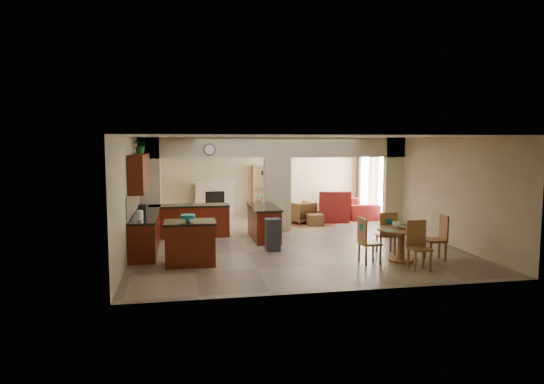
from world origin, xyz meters
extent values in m
plane|color=#807258|center=(0.00, 0.00, 0.00)|extent=(10.00, 10.00, 0.00)
plane|color=white|center=(0.00, 0.00, 2.80)|extent=(10.00, 10.00, 0.00)
plane|color=#C5BB90|center=(0.00, 5.00, 1.40)|extent=(8.00, 0.00, 8.00)
plane|color=#C5BB90|center=(0.00, -5.00, 1.40)|extent=(8.00, 0.00, 8.00)
plane|color=#C5BB90|center=(-4.00, 0.00, 1.40)|extent=(0.00, 10.00, 10.00)
plane|color=#C5BB90|center=(4.00, 0.00, 1.40)|extent=(0.00, 10.00, 10.00)
cube|color=#C5BB90|center=(-3.70, 1.00, 1.40)|extent=(0.60, 0.25, 2.80)
cube|color=#C5BB90|center=(0.00, 1.00, 1.10)|extent=(0.80, 0.25, 2.20)
cube|color=#C5BB90|center=(3.70, 1.00, 1.40)|extent=(0.60, 0.25, 2.80)
cube|color=#C5BB90|center=(0.00, 1.00, 2.50)|extent=(8.00, 0.25, 0.60)
cube|color=#3C0F07|center=(-3.70, -0.80, 0.43)|extent=(0.60, 3.20, 0.86)
cube|color=black|center=(-3.70, -0.80, 0.89)|extent=(0.62, 3.22, 0.05)
cube|color=#9B8568|center=(-3.98, -0.80, 1.20)|extent=(0.02, 3.20, 0.55)
cube|color=#3C0F07|center=(-2.60, 0.57, 0.43)|extent=(2.20, 0.60, 0.86)
cube|color=black|center=(-2.60, 0.57, 0.89)|extent=(2.22, 0.62, 0.05)
cube|color=#3C0F07|center=(-3.82, -0.80, 1.92)|extent=(0.35, 2.40, 0.90)
cube|color=#3C0F07|center=(-0.60, -0.10, 0.43)|extent=(0.65, 1.80, 0.86)
cube|color=black|center=(-0.60, -0.10, 0.89)|extent=(0.70, 1.85, 0.05)
cube|color=silver|center=(-0.60, -0.95, 0.42)|extent=(0.58, 0.04, 0.70)
cylinder|color=#512B1B|center=(-2.00, 0.85, 2.45)|extent=(0.34, 0.03, 0.34)
cube|color=#974D37|center=(1.20, 2.10, 0.01)|extent=(1.60, 1.30, 0.01)
cube|color=beige|center=(-1.60, 4.84, 0.55)|extent=(1.40, 0.28, 1.10)
cube|color=black|center=(-1.60, 4.70, 0.50)|extent=(0.70, 0.04, 0.70)
cube|color=beige|center=(-1.60, 4.82, 1.15)|extent=(1.60, 0.35, 0.10)
cube|color=brown|center=(0.35, 4.82, 0.90)|extent=(1.00, 0.32, 1.80)
cube|color=white|center=(3.97, 2.30, 1.20)|extent=(0.02, 0.90, 1.90)
cube|color=white|center=(3.97, 4.00, 1.20)|extent=(0.02, 0.90, 1.90)
cube|color=white|center=(3.97, 3.15, 1.05)|extent=(0.02, 0.70, 2.10)
cube|color=#391E16|center=(3.93, 1.70, 1.20)|extent=(0.10, 0.28, 2.30)
cube|color=#391E16|center=(3.93, 2.90, 1.20)|extent=(0.10, 0.28, 2.30)
cube|color=#391E16|center=(3.93, 3.40, 1.20)|extent=(0.10, 0.28, 2.30)
cube|color=#391E16|center=(3.93, 4.60, 1.20)|extent=(0.10, 0.28, 2.30)
cylinder|color=white|center=(1.50, 3.00, 2.56)|extent=(1.00, 1.00, 0.10)
cube|color=#3C0F07|center=(-2.65, -2.57, 0.45)|extent=(1.07, 0.75, 0.91)
cube|color=black|center=(-2.65, -2.57, 0.93)|extent=(1.12, 0.80, 0.05)
cylinder|color=teal|center=(-2.69, -2.58, 1.03)|extent=(0.32, 0.32, 0.15)
cube|color=#302F32|center=(-0.63, -1.59, 0.37)|extent=(0.35, 0.30, 0.74)
cylinder|color=brown|center=(2.00, -3.15, 0.72)|extent=(1.09, 1.09, 0.04)
cylinder|color=brown|center=(2.00, -3.15, 0.37)|extent=(0.16, 0.16, 0.70)
cylinder|color=brown|center=(2.00, -3.15, 0.03)|extent=(0.55, 0.55, 0.06)
cylinder|color=#8DC129|center=(1.97, -3.10, 0.82)|extent=(0.30, 0.30, 0.16)
imported|color=maroon|center=(3.30, 3.48, 0.39)|extent=(2.65, 1.05, 0.77)
cube|color=maroon|center=(2.14, 2.34, 0.21)|extent=(1.14, 0.97, 0.42)
imported|color=maroon|center=(1.06, 2.27, 0.36)|extent=(1.01, 1.02, 0.71)
cube|color=maroon|center=(1.37, 1.69, 0.18)|extent=(0.55, 0.55, 0.37)
imported|color=#134A15|center=(-3.82, -0.25, 2.59)|extent=(0.49, 0.47, 0.43)
cube|color=brown|center=(1.98, -2.38, 0.45)|extent=(0.47, 0.47, 0.05)
cube|color=brown|center=(2.17, -2.23, 0.22)|extent=(0.04, 0.04, 0.44)
cube|color=brown|center=(1.83, -2.19, 0.22)|extent=(0.04, 0.04, 0.44)
cube|color=brown|center=(2.13, -2.57, 0.22)|extent=(0.04, 0.04, 0.44)
cube|color=brown|center=(1.79, -2.53, 0.22)|extent=(0.04, 0.04, 0.44)
cube|color=brown|center=(1.96, -2.57, 0.75)|extent=(0.42, 0.09, 0.55)
cube|color=teal|center=(1.95, -2.59, 0.82)|extent=(0.14, 0.03, 0.14)
cube|color=brown|center=(2.83, -3.17, 0.45)|extent=(0.46, 0.46, 0.05)
cube|color=brown|center=(2.67, -2.99, 0.22)|extent=(0.04, 0.04, 0.44)
cube|color=brown|center=(2.64, -3.33, 0.22)|extent=(0.04, 0.04, 0.44)
cube|color=brown|center=(3.01, -3.02, 0.22)|extent=(0.04, 0.04, 0.44)
cube|color=brown|center=(2.98, -3.36, 0.22)|extent=(0.04, 0.04, 0.44)
cube|color=brown|center=(3.01, -3.19, 0.75)|extent=(0.08, 0.42, 0.55)
cube|color=teal|center=(3.04, -3.20, 0.82)|extent=(0.02, 0.14, 0.14)
cube|color=brown|center=(2.06, -3.91, 0.45)|extent=(0.44, 0.44, 0.05)
cube|color=brown|center=(1.88, -4.07, 0.22)|extent=(0.04, 0.04, 0.44)
cube|color=brown|center=(2.22, -4.09, 0.22)|extent=(0.04, 0.04, 0.44)
cube|color=brown|center=(1.89, -3.73, 0.22)|extent=(0.04, 0.04, 0.44)
cube|color=brown|center=(2.23, -3.75, 0.22)|extent=(0.04, 0.04, 0.44)
cube|color=brown|center=(2.06, -3.72, 0.75)|extent=(0.42, 0.06, 0.55)
cube|color=teal|center=(2.07, -3.69, 0.82)|extent=(0.14, 0.02, 0.14)
cube|color=brown|center=(1.24, -3.21, 0.45)|extent=(0.45, 0.45, 0.05)
cube|color=brown|center=(1.42, -3.37, 0.22)|extent=(0.04, 0.04, 0.44)
cube|color=brown|center=(1.39, -3.03, 0.22)|extent=(0.04, 0.04, 0.44)
cube|color=brown|center=(1.08, -3.39, 0.22)|extent=(0.04, 0.04, 0.44)
cube|color=brown|center=(1.06, -3.06, 0.22)|extent=(0.04, 0.04, 0.44)
cube|color=brown|center=(1.05, -3.23, 0.75)|extent=(0.07, 0.42, 0.55)
cube|color=teal|center=(1.02, -3.23, 0.82)|extent=(0.02, 0.14, 0.14)
camera|label=1|loc=(-2.82, -13.09, 2.69)|focal=32.00mm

